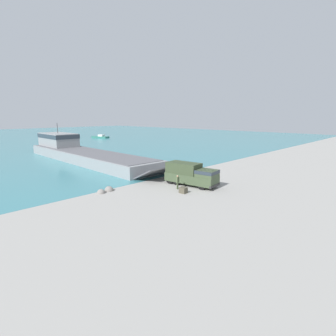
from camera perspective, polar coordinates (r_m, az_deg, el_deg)
name	(u,v)px	position (r m, az deg, el deg)	size (l,w,h in m)	color
ground_plane	(183,181)	(38.02, 3.18, -2.76)	(240.00, 240.00, 0.00)	gray
water_surface	(0,140)	(121.40, -32.66, 5.19)	(240.00, 180.00, 0.01)	teal
landing_craft	(78,151)	(59.98, -18.98, 3.58)	(8.59, 43.87, 7.49)	gray
military_truck	(191,174)	(35.30, 5.01, -1.32)	(3.36, 7.51, 2.97)	#3D4C33
soldier_on_ramp	(178,181)	(33.38, 2.09, -2.86)	(0.47, 0.30, 1.83)	#475638
moored_boat_a	(101,137)	(114.72, -14.47, 6.60)	(5.03, 7.84, 1.46)	#2D7060
mooring_bollard	(197,169)	(44.05, 6.38, -0.27)	(0.26, 0.26, 0.81)	#333338
cargo_crate	(183,190)	(31.94, 3.34, -4.84)	(0.71, 0.86, 0.71)	#4C4738
shoreline_rock_a	(101,193)	(32.96, -14.35, -5.32)	(1.02, 1.02, 1.02)	gray
shoreline_rock_b	(193,171)	(44.73, 5.57, -0.65)	(1.39, 1.39, 1.39)	gray
shoreline_rock_c	(109,191)	(33.75, -12.71, -4.85)	(1.15, 1.15, 1.15)	gray
shoreline_rock_d	(185,171)	(44.79, 3.75, -0.60)	(0.79, 0.79, 0.79)	gray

